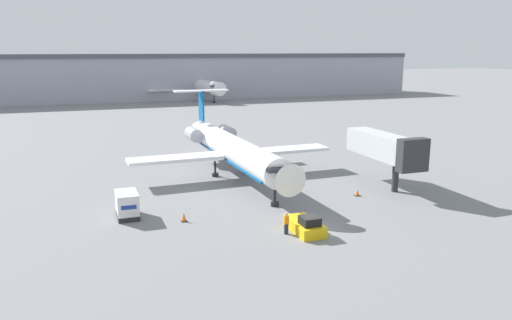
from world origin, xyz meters
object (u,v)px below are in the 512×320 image
Objects in this scene: worker_near_tug at (286,223)px; traffic_cone_left at (184,217)px; luggage_cart at (127,205)px; traffic_cone_right at (357,193)px; pushback_tug at (305,225)px; airplane_main at (233,149)px; airplane_parked_far_left at (199,86)px; jet_bridge at (385,147)px.

traffic_cone_left is (-7.29, 5.89, -0.57)m from worker_near_tug.
traffic_cone_right is at bearing -2.86° from luggage_cart.
pushback_tug is 1.37× the size of luggage_cart.
pushback_tug is 2.39× the size of worker_near_tug.
luggage_cart is 4.97× the size of traffic_cone_right.
luggage_cart is (-13.44, -10.96, -2.24)m from airplane_main.
luggage_cart is 23.24m from traffic_cone_right.
pushback_tug is (0.08, -19.85, -2.83)m from airplane_main.
luggage_cart reaches higher than pushback_tug.
airplane_parked_far_left is (31.76, 105.23, 2.98)m from luggage_cart.
luggage_cart reaches higher than traffic_cone_left.
jet_bridge is (27.80, 1.03, 3.28)m from luggage_cart.
airplane_main is 17.49m from jet_bridge.
airplane_main reaches higher than jet_bridge.
traffic_cone_right is at bearing 33.96° from worker_near_tug.
airplane_parked_far_left is (19.90, 114.01, 3.19)m from worker_near_tug.
traffic_cone_left is at bearing -122.61° from airplane_main.
traffic_cone_left is 18.70m from traffic_cone_right.
worker_near_tug reaches higher than pushback_tug.
traffic_cone_left is (4.57, -2.90, -0.78)m from luggage_cart.
worker_near_tug is at bearing 176.53° from pushback_tug.
airplane_main is at bearing 128.83° from traffic_cone_right.
luggage_cart is 0.10× the size of airplane_parked_far_left.
traffic_cone_left is (-8.87, -13.86, -3.02)m from airplane_main.
traffic_cone_right is (9.67, 7.73, -0.28)m from pushback_tug.
airplane_parked_far_left is (18.33, 94.27, 0.74)m from airplane_main.
airplane_main is 16.90× the size of worker_near_tug.
airplane_main is 17.48m from luggage_cart.
traffic_cone_left is 1.28× the size of traffic_cone_right.
pushback_tug is at bearing -145.23° from jet_bridge.
traffic_cone_left is at bearing 141.07° from worker_near_tug.
traffic_cone_right is (9.75, -12.12, -3.11)m from airplane_main.
airplane_main reaches higher than traffic_cone_left.
luggage_cart is 14.76m from worker_near_tug.
traffic_cone_right is (18.62, 1.74, -0.09)m from traffic_cone_left.
luggage_cart is 0.28× the size of jet_bridge.
airplane_parked_far_left is at bearing 80.92° from pushback_tug.
airplane_parked_far_left is at bearing 75.88° from traffic_cone_left.
luggage_cart is at bearing -140.80° from airplane_main.
airplane_main is 96.04m from airplane_parked_far_left.
worker_near_tug is 0.06× the size of airplane_parked_far_left.
airplane_parked_far_left reaches higher than jet_bridge.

